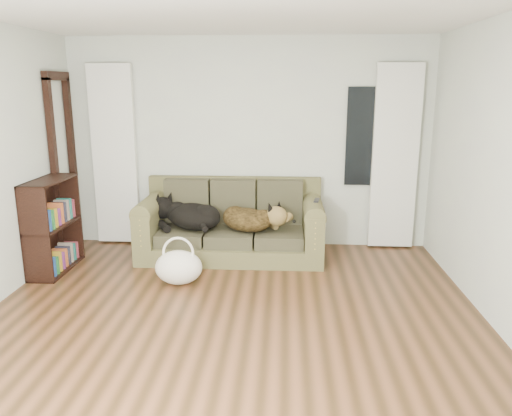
# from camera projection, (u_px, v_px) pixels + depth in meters

# --- Properties ---
(floor) EXTENTS (5.00, 5.00, 0.00)m
(floor) POSITION_uv_depth(u_px,v_px,m) (228.00, 335.00, 4.14)
(floor) COLOR #352211
(floor) RESTS_ON ground
(ceiling) EXTENTS (5.00, 5.00, 0.00)m
(ceiling) POSITION_uv_depth(u_px,v_px,m) (223.00, 0.00, 3.52)
(ceiling) COLOR white
(ceiling) RESTS_ON ground
(wall_back) EXTENTS (4.50, 0.04, 2.60)m
(wall_back) POSITION_uv_depth(u_px,v_px,m) (249.00, 144.00, 6.25)
(wall_back) COLOR beige
(wall_back) RESTS_ON ground
(curtain_left) EXTENTS (0.55, 0.08, 2.25)m
(curtain_left) POSITION_uv_depth(u_px,v_px,m) (115.00, 156.00, 6.31)
(curtain_left) COLOR silver
(curtain_left) RESTS_ON ground
(curtain_right) EXTENTS (0.55, 0.08, 2.25)m
(curtain_right) POSITION_uv_depth(u_px,v_px,m) (395.00, 158.00, 6.11)
(curtain_right) COLOR silver
(curtain_right) RESTS_ON ground
(window_pane) EXTENTS (0.50, 0.03, 1.20)m
(window_pane) POSITION_uv_depth(u_px,v_px,m) (366.00, 137.00, 6.12)
(window_pane) COLOR black
(window_pane) RESTS_ON wall_back
(door_casing) EXTENTS (0.07, 0.60, 2.10)m
(door_casing) POSITION_uv_depth(u_px,v_px,m) (64.00, 168.00, 6.00)
(door_casing) COLOR black
(door_casing) RESTS_ON ground
(sofa) EXTENTS (2.16, 0.93, 0.88)m
(sofa) POSITION_uv_depth(u_px,v_px,m) (231.00, 220.00, 5.96)
(sofa) COLOR brown
(sofa) RESTS_ON floor
(dog_black_lab) EXTENTS (0.90, 0.85, 0.31)m
(dog_black_lab) POSITION_uv_depth(u_px,v_px,m) (190.00, 218.00, 5.95)
(dog_black_lab) COLOR black
(dog_black_lab) RESTS_ON sofa
(dog_shepherd) EXTENTS (0.81, 0.75, 0.29)m
(dog_shepherd) POSITION_uv_depth(u_px,v_px,m) (250.00, 219.00, 5.85)
(dog_shepherd) COLOR black
(dog_shepherd) RESTS_ON sofa
(tv_remote) EXTENTS (0.07, 0.18, 0.02)m
(tv_remote) POSITION_uv_depth(u_px,v_px,m) (317.00, 200.00, 5.73)
(tv_remote) COLOR black
(tv_remote) RESTS_ON sofa
(tote_bag) EXTENTS (0.60, 0.54, 0.36)m
(tote_bag) POSITION_uv_depth(u_px,v_px,m) (179.00, 269.00, 5.17)
(tote_bag) COLOR silver
(tote_bag) RESTS_ON floor
(bookshelf) EXTENTS (0.37, 0.85, 1.03)m
(bookshelf) POSITION_uv_depth(u_px,v_px,m) (53.00, 227.00, 5.49)
(bookshelf) COLOR black
(bookshelf) RESTS_ON floor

